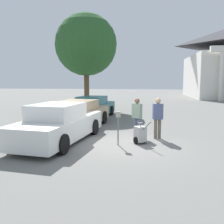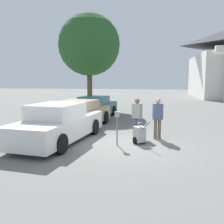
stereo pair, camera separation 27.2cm
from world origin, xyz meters
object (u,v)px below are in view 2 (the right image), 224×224
at_px(parked_car_teal, 95,108).
at_px(parking_meter, 117,122).
at_px(parked_car_white, 59,124).
at_px(parked_car_tan, 80,115).
at_px(person_supervisor, 158,116).
at_px(person_worker, 137,115).
at_px(equipment_cart, 139,134).

distance_m(parked_car_teal, parking_meter, 7.24).
height_order(parked_car_white, parked_car_tan, parked_car_white).
relative_size(parked_car_tan, person_supervisor, 2.86).
bearing_deg(person_supervisor, parked_car_teal, -64.12).
distance_m(parking_meter, person_worker, 1.75).
height_order(parked_car_tan, parking_meter, parked_car_tan).
relative_size(parked_car_teal, equipment_cart, 4.87).
bearing_deg(parking_meter, parked_car_tan, 126.25).
bearing_deg(parked_car_tan, parked_car_white, -82.37).
height_order(parked_car_white, parking_meter, parked_car_white).
height_order(parked_car_teal, person_worker, person_worker).
xyz_separation_m(parked_car_teal, person_supervisor, (4.01, -5.51, 0.32)).
xyz_separation_m(parked_car_tan, parked_car_teal, (-0.00, 3.49, -0.02)).
height_order(parked_car_tan, parked_car_teal, parked_car_tan).
bearing_deg(parked_car_tan, person_supervisor, -19.02).
bearing_deg(parked_car_white, person_worker, 31.85).
height_order(parked_car_tan, person_supervisor, person_supervisor).
height_order(parked_car_tan, person_worker, person_worker).
bearing_deg(parked_car_tan, parked_car_teal, 97.65).
height_order(person_worker, person_supervisor, person_supervisor).
xyz_separation_m(parked_car_white, parking_meter, (2.44, -0.21, 0.19)).
xyz_separation_m(parked_car_tan, equipment_cart, (3.29, -2.96, -0.31)).
xyz_separation_m(parked_car_tan, parking_meter, (2.44, -3.33, 0.23)).
distance_m(parking_meter, person_supervisor, 2.05).
xyz_separation_m(parked_car_white, equipment_cart, (3.29, 0.15, -0.34)).
relative_size(parked_car_teal, parking_meter, 3.69).
distance_m(parked_car_white, parking_meter, 2.46).
xyz_separation_m(parked_car_teal, equipment_cart, (3.29, -6.45, -0.29)).
bearing_deg(person_worker, parking_meter, 97.36).
relative_size(person_worker, person_supervisor, 0.98).
distance_m(person_supervisor, equipment_cart, 1.34).
distance_m(parked_car_tan, equipment_cart, 4.44).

